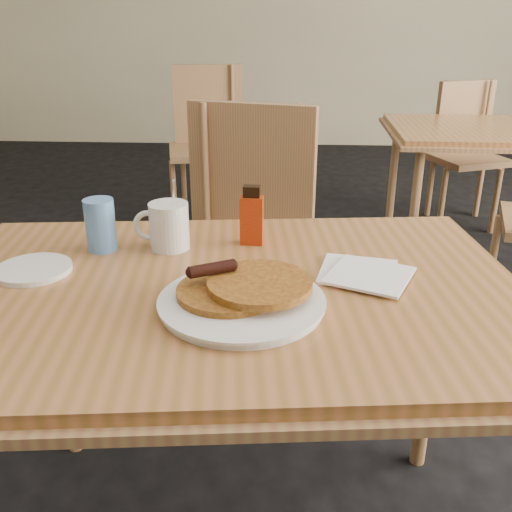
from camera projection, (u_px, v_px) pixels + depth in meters
The scene contains 12 objects.
wall_back at pixel (285, 0), 5.52m from camera, with size 8.00×8.00×0.00m, color beige.
main_table at pixel (230, 302), 1.21m from camera, with size 1.35×0.98×0.75m.
neighbor_table at pixel (510, 136), 2.87m from camera, with size 1.23×0.85×0.75m.
chair_main_far at pixel (250, 227), 1.95m from camera, with size 0.55×0.56×1.00m.
chair_neighbor_far at pixel (465, 141), 3.64m from camera, with size 0.52×0.53×0.89m.
chair_wall_extra at pixel (207, 131), 3.64m from camera, with size 0.52×0.53×0.98m.
pancake_plate at pixel (242, 297), 1.10m from camera, with size 0.32×0.32×0.07m.
coffee_mug at pixel (168, 225), 1.36m from camera, with size 0.13×0.09×0.18m.
syrup_bottle at pixel (252, 217), 1.38m from camera, with size 0.06×0.04×0.15m.
napkin_stack at pixel (364, 273), 1.23m from camera, with size 0.22×0.23×0.01m.
blue_tumbler at pixel (100, 225), 1.34m from camera, with size 0.07×0.07×0.12m, color #5689CB.
side_saucer at pixel (33, 269), 1.25m from camera, with size 0.17×0.17×0.01m, color white.
Camera 1 is at (0.05, -1.06, 1.27)m, focal length 40.00 mm.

